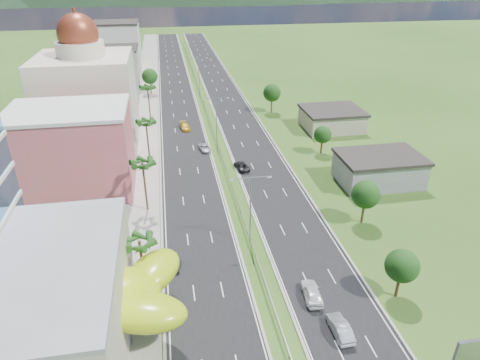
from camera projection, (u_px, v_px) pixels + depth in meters
ground at (265, 284)px, 56.42m from camera, size 500.00×500.00×0.00m
road_left at (177, 97)px, 134.07m from camera, size 11.00×260.00×0.04m
road_right at (224, 94)px, 136.39m from camera, size 11.00×260.00×0.04m
sidewalk_left at (146, 98)px, 132.59m from camera, size 7.00×260.00×0.12m
median_guardrail at (207, 111)px, 119.18m from camera, size 0.10×216.06×0.76m
streetlight_median_b at (250, 203)px, 62.09m from camera, size 6.04×0.25×11.00m
streetlight_median_c at (216, 115)px, 97.12m from camera, size 6.04×0.25×11.00m
streetlight_median_d at (199, 71)px, 136.53m from camera, size 6.04×0.25×11.00m
streetlight_median_e at (189, 46)px, 175.94m from camera, size 6.04×0.25×11.00m
lime_canopy at (99, 295)px, 47.55m from camera, size 18.00×15.00×7.40m
pink_shophouse at (74, 152)px, 76.70m from camera, size 20.00×15.00×15.00m
domed_building at (88, 95)px, 95.08m from camera, size 20.00×20.00×28.70m
midrise_grey at (106, 82)px, 118.66m from camera, size 16.00×15.00×16.00m
midrise_beige at (114, 70)px, 138.61m from camera, size 16.00×15.00×13.00m
midrise_white at (118, 49)px, 157.61m from camera, size 16.00×15.00×18.00m
billboard at (479, 352)px, 41.26m from camera, size 5.20×0.35×6.20m
shed_near at (379, 170)px, 81.49m from camera, size 15.00×10.00×5.00m
shed_far at (332, 120)px, 108.21m from camera, size 14.00×12.00×4.40m
palm_tree_b at (140, 244)px, 52.55m from camera, size 3.60×3.60×8.10m
palm_tree_c at (143, 165)px, 69.41m from camera, size 3.60×3.60×9.60m
palm_tree_d at (146, 123)px, 89.99m from camera, size 3.60×3.60×8.60m
palm_tree_e at (148, 89)px, 111.53m from camera, size 3.60×3.60×9.40m
leafy_tree_lfar at (150, 76)px, 134.68m from camera, size 4.90×4.90×8.05m
leafy_tree_ra at (402, 266)px, 52.33m from camera, size 4.20×4.20×6.90m
leafy_tree_rb at (366, 195)px, 67.49m from camera, size 4.55×4.55×7.47m
leafy_tree_rc at (323, 135)px, 92.84m from camera, size 3.85×3.85×6.33m
leafy_tree_rd at (272, 93)px, 117.95m from camera, size 4.90×4.90×8.05m
mountain_ridge at (225, 0)px, 459.77m from camera, size 860.00×140.00×90.00m
car_dark_left at (173, 262)px, 59.43m from camera, size 1.55×4.09×1.33m
car_silver_mid_left at (205, 148)px, 95.90m from camera, size 2.84×4.88×1.28m
car_yellow_far_left at (185, 126)px, 107.94m from camera, size 2.77×5.37×1.49m
car_white_near_right at (312, 292)px, 53.74m from camera, size 2.52×5.32×1.76m
car_silver_right at (340, 328)px, 48.65m from camera, size 1.83×4.98×1.63m
car_dark_far_right at (242, 166)px, 87.32m from camera, size 3.00×5.17×1.35m
motorcycle at (181, 262)px, 59.67m from camera, size 0.70×1.73×1.08m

